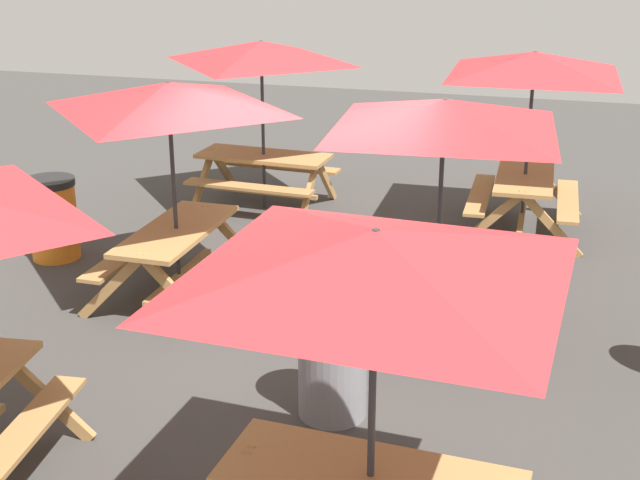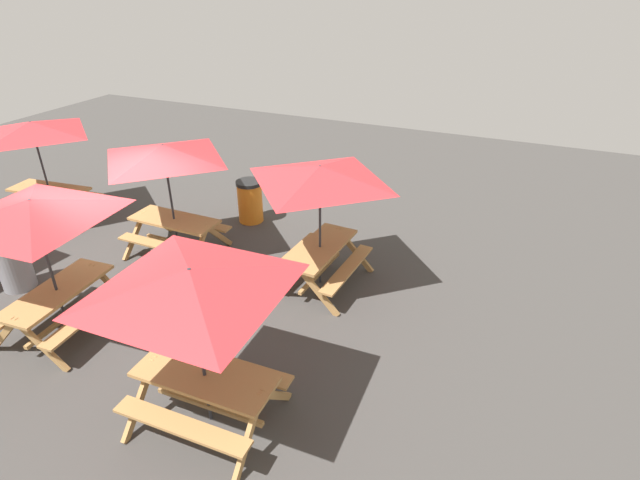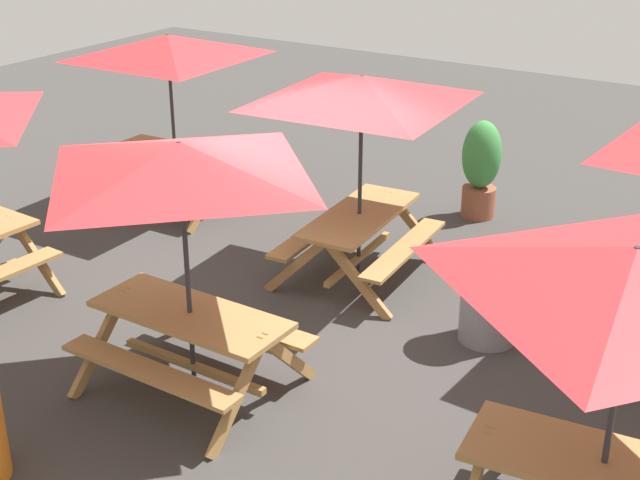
{
  "view_description": "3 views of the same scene",
  "coord_description": "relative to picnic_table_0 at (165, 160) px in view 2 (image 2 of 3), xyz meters",
  "views": [
    {
      "loc": [
        -7.98,
        -2.43,
        3.88
      ],
      "look_at": [
        -0.21,
        -0.22,
        0.9
      ],
      "focal_mm": 50.0,
      "sensor_mm": 36.0,
      "label": 1
    },
    {
      "loc": [
        6.33,
        -5.6,
        5.16
      ],
      "look_at": [
        3.21,
        1.56,
        0.9
      ],
      "focal_mm": 28.0,
      "sensor_mm": 36.0,
      "label": 2
    },
    {
      "loc": [
        -4.53,
        6.57,
        4.41
      ],
      "look_at": [
        -0.21,
        -0.22,
        0.9
      ],
      "focal_mm": 50.0,
      "sensor_mm": 36.0,
      "label": 3
    }
  ],
  "objects": [
    {
      "name": "picnic_table_1",
      "position": [
        3.11,
        -3.39,
        0.0
      ],
      "size": [
        2.83,
        2.83,
        2.34
      ],
      "rotation": [
        0.0,
        0.0,
        0.02
      ],
      "color": "#A87A44",
      "rests_on": "ground"
    },
    {
      "name": "trash_bin_orange",
      "position": [
        0.62,
        1.88,
        -1.49
      ],
      "size": [
        0.59,
        0.59,
        0.98
      ],
      "color": "orange",
      "rests_on": "ground"
    },
    {
      "name": "trash_bin_gray",
      "position": [
        -1.88,
        -2.21,
        -1.49
      ],
      "size": [
        0.59,
        0.59,
        0.98
      ],
      "color": "gray",
      "rests_on": "ground"
    },
    {
      "name": "picnic_table_4",
      "position": [
        -0.09,
        -2.77,
        0.0
      ],
      "size": [
        2.82,
        2.82,
        2.34
      ],
      "rotation": [
        0.0,
        0.0,
        1.64
      ],
      "color": "#A87A44",
      "rests_on": "ground"
    },
    {
      "name": "picnic_table_2",
      "position": [
        3.13,
        0.13,
        0.0
      ],
      "size": [
        2.12,
        2.12,
        2.34
      ],
      "rotation": [
        0.0,
        0.0,
        1.51
      ],
      "color": "#A87A44",
      "rests_on": "ground"
    },
    {
      "name": "picnic_table_5",
      "position": [
        -3.63,
        0.14,
        0.0
      ],
      "size": [
        2.21,
        2.21,
        2.34
      ],
      "rotation": [
        0.0,
        0.0,
        0.11
      ],
      "color": "#A87A44",
      "rests_on": "ground"
    },
    {
      "name": "picnic_table_0",
      "position": [
        0.0,
        0.0,
        0.0
      ],
      "size": [
        2.02,
        2.02,
        2.34
      ],
      "rotation": [
        0.0,
        0.0,
        -0.01
      ],
      "color": "#A87A44",
      "rests_on": "ground"
    },
    {
      "name": "ground_plane",
      "position": [
        -0.07,
        -1.44,
        -1.99
      ],
      "size": [
        24.39,
        24.39,
        0.0
      ],
      "primitive_type": "plane",
      "color": "#3D3A38",
      "rests_on": "ground"
    }
  ]
}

